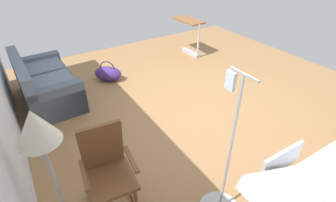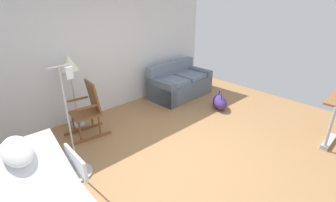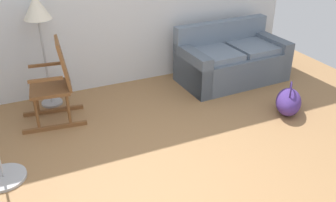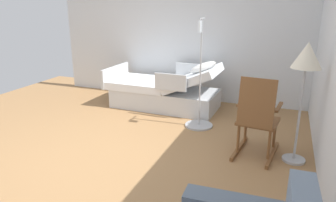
{
  "view_description": "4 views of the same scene",
  "coord_description": "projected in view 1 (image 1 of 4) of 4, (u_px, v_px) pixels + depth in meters",
  "views": [
    {
      "loc": [
        -2.63,
        2.21,
        2.54
      ],
      "look_at": [
        -0.27,
        0.71,
        0.7
      ],
      "focal_mm": 27.09,
      "sensor_mm": 36.0,
      "label": 1
    },
    {
      "loc": [
        -2.63,
        -2.32,
        2.55
      ],
      "look_at": [
        0.06,
        0.52,
        0.83
      ],
      "focal_mm": 26.89,
      "sensor_mm": 36.0,
      "label": 2
    },
    {
      "loc": [
        -1.22,
        -2.48,
        2.42
      ],
      "look_at": [
        0.13,
        0.53,
        0.67
      ],
      "focal_mm": 39.6,
      "sensor_mm": 36.0,
      "label": 3
    },
    {
      "loc": [
        3.03,
        2.04,
        1.9
      ],
      "look_at": [
        -0.26,
        0.79,
        0.79
      ],
      "focal_mm": 33.52,
      "sensor_mm": 36.0,
      "label": 4
    }
  ],
  "objects": [
    {
      "name": "couch",
      "position": [
        46.0,
        85.0,
        4.5
      ],
      "size": [
        1.63,
        0.91,
        0.85
      ],
      "color": "slate",
      "rests_on": "ground"
    },
    {
      "name": "duffel_bag",
      "position": [
        108.0,
        74.0,
        5.2
      ],
      "size": [
        0.61,
        0.63,
        0.43
      ],
      "color": "#472D7A",
      "rests_on": "ground"
    },
    {
      "name": "rocking_chair",
      "position": [
        108.0,
        171.0,
        2.61
      ],
      "size": [
        0.81,
        0.56,
        1.05
      ],
      "color": "brown",
      "rests_on": "ground"
    },
    {
      "name": "floor_lamp",
      "position": [
        39.0,
        137.0,
        1.97
      ],
      "size": [
        0.34,
        0.34,
        1.48
      ],
      "color": "#B2B5BA",
      "rests_on": "ground"
    },
    {
      "name": "ground_plane",
      "position": [
        195.0,
        116.0,
        4.25
      ],
      "size": [
        7.33,
        7.33,
        0.0
      ],
      "primitive_type": "plane",
      "color": "#9E7247"
    },
    {
      "name": "iv_pole",
      "position": [
        221.0,
        195.0,
        2.67
      ],
      "size": [
        0.44,
        0.44,
        1.69
      ],
      "color": "#B2B5BA",
      "rests_on": "ground"
    },
    {
      "name": "overbed_table",
      "position": [
        190.0,
        33.0,
        6.19
      ],
      "size": [
        0.85,
        0.43,
        0.84
      ],
      "color": "#B2B5BA",
      "rests_on": "ground"
    }
  ]
}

